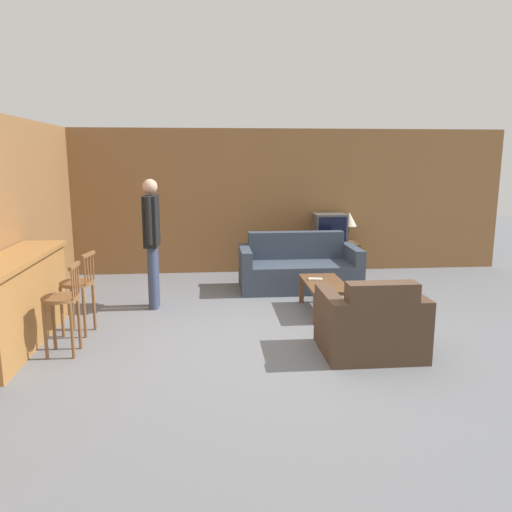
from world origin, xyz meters
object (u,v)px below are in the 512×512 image
(tv_unit, at_px, (329,258))
(table_lamp, at_px, (349,220))
(coffee_table, at_px, (324,287))
(person_by_window, at_px, (152,236))
(tv, at_px, (330,228))
(bar_chair_mid, at_px, (78,289))
(couch_far, at_px, (299,269))
(book_on_table, at_px, (315,279))
(armchair_near, at_px, (371,326))
(bar_chair_near, at_px, (62,305))

(tv_unit, xyz_separation_m, table_lamp, (0.35, -0.00, 0.70))
(coffee_table, bearing_deg, person_by_window, 169.21)
(tv, distance_m, table_lamp, 0.38)
(table_lamp, bearing_deg, bar_chair_mid, -145.02)
(couch_far, distance_m, book_on_table, 1.21)
(armchair_near, height_order, person_by_window, person_by_window)
(tv, relative_size, person_by_window, 0.31)
(coffee_table, distance_m, table_lamp, 2.56)
(bar_chair_near, height_order, person_by_window, person_by_window)
(tv_unit, bearing_deg, table_lamp, -0.00)
(couch_far, bearing_deg, person_by_window, -158.34)
(coffee_table, height_order, tv_unit, tv_unit)
(armchair_near, relative_size, coffee_table, 0.98)
(tv, distance_m, book_on_table, 2.32)
(bar_chair_mid, height_order, book_on_table, bar_chair_mid)
(bar_chair_mid, xyz_separation_m, tv, (3.72, 2.85, 0.29))
(armchair_near, xyz_separation_m, tv_unit, (0.44, 3.78, -0.03))
(bar_chair_mid, relative_size, tv, 1.74)
(couch_far, bearing_deg, tv, 52.77)
(couch_far, distance_m, armchair_near, 2.83)
(bar_chair_near, distance_m, table_lamp, 5.38)
(bar_chair_mid, relative_size, book_on_table, 4.73)
(armchair_near, xyz_separation_m, person_by_window, (-2.50, 1.94, 0.71))
(bar_chair_mid, xyz_separation_m, book_on_table, (3.01, 0.68, -0.11))
(bar_chair_mid, xyz_separation_m, table_lamp, (4.07, 2.85, 0.44))
(bar_chair_near, distance_m, person_by_window, 1.88)
(couch_far, bearing_deg, book_on_table, -89.00)
(bar_chair_mid, bearing_deg, bar_chair_near, -89.98)
(tv, height_order, book_on_table, tv)
(tv_unit, relative_size, book_on_table, 4.88)
(armchair_near, xyz_separation_m, tv, (0.44, 3.78, 0.52))
(tv_unit, xyz_separation_m, book_on_table, (-0.71, -2.17, 0.15))
(table_lamp, bearing_deg, bar_chair_near, -139.34)
(tv_unit, bearing_deg, bar_chair_mid, -142.54)
(table_lamp, bearing_deg, book_on_table, -116.09)
(tv_unit, xyz_separation_m, tv, (-0.00, -0.00, 0.55))
(bar_chair_near, xyz_separation_m, bar_chair_mid, (-0.00, 0.65, 0.00))
(bar_chair_mid, height_order, table_lamp, table_lamp)
(coffee_table, height_order, tv, tv)
(bar_chair_near, bearing_deg, couch_far, 40.28)
(couch_far, distance_m, tv_unit, 1.21)
(tv_unit, bearing_deg, book_on_table, -108.11)
(bar_chair_near, xyz_separation_m, person_by_window, (0.77, 1.65, 0.48))
(person_by_window, bearing_deg, book_on_table, -8.31)
(coffee_table, bearing_deg, bar_chair_mid, -169.82)
(bar_chair_near, bearing_deg, coffee_table, 21.19)
(bar_chair_near, relative_size, person_by_window, 0.55)
(bar_chair_mid, xyz_separation_m, coffee_table, (3.11, 0.56, -0.19))
(bar_chair_near, distance_m, couch_far, 3.92)
(coffee_table, bearing_deg, couch_far, 95.29)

